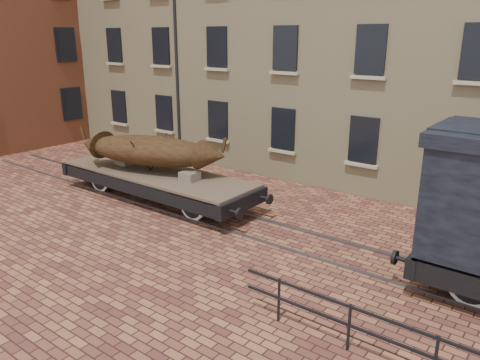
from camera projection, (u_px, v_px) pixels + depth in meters
The scene contains 5 objects.
ground at pixel (264, 231), 14.67m from camera, with size 90.00×90.00×0.00m, color #562B24.
warehouse_cream at pixel (473, 6), 18.45m from camera, with size 40.00×10.19×14.00m.
rail_track at pixel (264, 230), 14.66m from camera, with size 30.00×1.52×0.06m.
flatcar_wagon at pixel (156, 178), 17.24m from camera, with size 9.10×2.47×1.37m.
iron_boat at pixel (150, 150), 17.09m from camera, with size 6.04×3.07×1.48m.
Camera 1 is at (7.64, -11.22, 5.85)m, focal length 35.00 mm.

